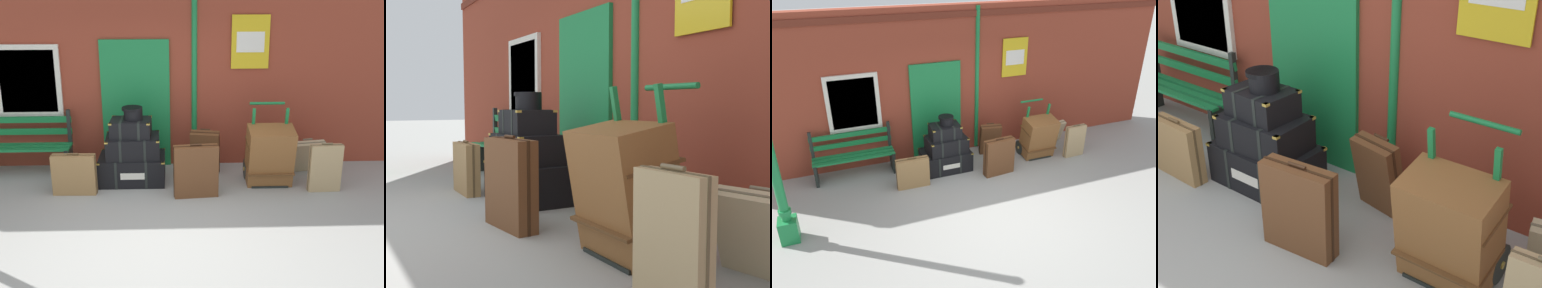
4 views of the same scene
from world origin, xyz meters
TOP-DOWN VIEW (x-y plane):
  - brick_facade at (-0.02, 2.60)m, footprint 10.40×0.35m
  - platform_bench at (-2.21, 2.16)m, footprint 1.60×0.43m
  - steamer_trunk_base at (-0.41, 1.73)m, footprint 1.01×0.65m
  - steamer_trunk_middle at (-0.39, 1.72)m, footprint 0.83×0.58m
  - steamer_trunk_top at (-0.41, 1.73)m, footprint 0.62×0.47m
  - round_hatbox at (-0.37, 1.74)m, footprint 0.31×0.30m
  - porters_trolley at (1.68, 1.71)m, footprint 0.71×0.58m
  - large_brown_trunk at (1.68, 1.53)m, footprint 0.70×0.59m
  - suitcase_beige at (0.74, 2.01)m, footprint 0.50×0.38m
  - suitcase_umber at (0.55, 1.16)m, footprint 0.65×0.24m
  - suitcase_tan at (2.46, 1.27)m, footprint 0.49×0.14m
  - suitcase_brown at (-1.22, 1.30)m, footprint 0.64×0.18m
  - suitcase_charcoal at (2.39, 2.01)m, footprint 0.56×0.38m

SIDE VIEW (x-z plane):
  - steamer_trunk_base at x=-0.41m, z-range 0.00..0.42m
  - porters_trolley at x=1.68m, z-range -0.33..0.87m
  - suitcase_charcoal at x=2.39m, z-range -0.01..0.56m
  - suitcase_brown at x=-1.22m, z-range -0.02..0.62m
  - suitcase_tan at x=2.46m, z-range -0.02..0.74m
  - suitcase_beige at x=0.74m, z-range -0.01..0.74m
  - suitcase_umber at x=0.55m, z-range -0.02..0.79m
  - platform_bench at x=-2.21m, z-range -0.06..0.95m
  - large_brown_trunk at x=1.68m, z-range 0.00..0.94m
  - steamer_trunk_middle at x=-0.39m, z-range 0.42..0.74m
  - steamer_trunk_top at x=-0.41m, z-range 0.74..1.00m
  - round_hatbox at x=-0.37m, z-range 1.01..1.20m
  - brick_facade at x=-0.02m, z-range 0.00..3.20m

